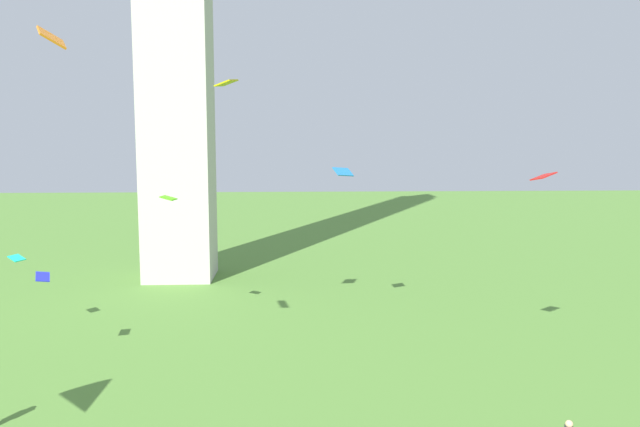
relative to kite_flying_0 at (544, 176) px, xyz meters
name	(u,v)px	position (x,y,z in m)	size (l,w,h in m)	color
kite_flying_0	(544,176)	(0.00, 0.00, 0.00)	(1.19, 1.11, 0.40)	red
kite_flying_1	(226,83)	(-13.86, 3.22, 4.18)	(1.08, 1.36, 0.42)	#B4A40A
kite_flying_2	(43,277)	(-22.12, 1.80, -4.59)	(0.82, 0.99, 0.39)	#2028C9
kite_flying_3	(51,37)	(-19.11, -3.95, 5.08)	(1.25, 1.64, 0.94)	orange
kite_flying_4	(168,198)	(-17.34, 6.67, -1.50)	(0.94, 0.80, 0.25)	#48B411
kite_flying_5	(17,258)	(-25.18, 6.30, -4.56)	(1.03, 0.99, 0.28)	#18D0A8
kite_flying_6	(343,172)	(-8.11, 6.76, -0.14)	(1.18, 1.08, 0.51)	#2070B4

